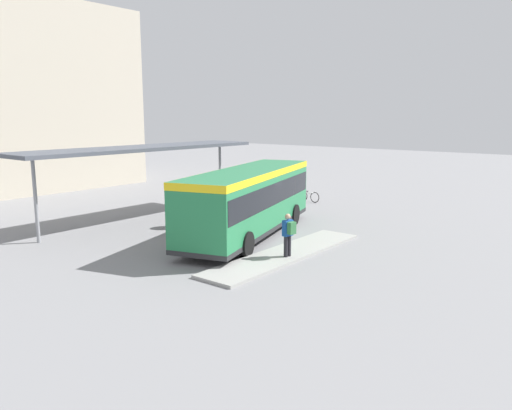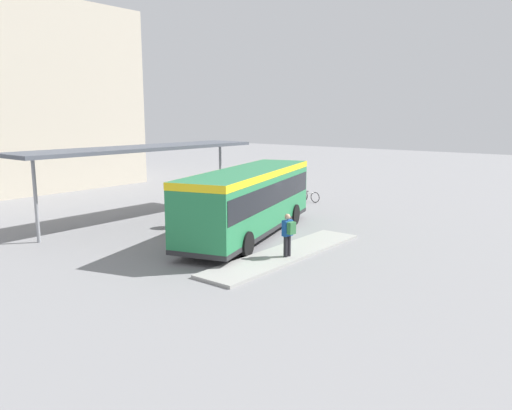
# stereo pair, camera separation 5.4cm
# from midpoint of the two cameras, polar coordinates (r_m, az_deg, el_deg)

# --- Properties ---
(ground_plane) EXTENTS (120.00, 120.00, 0.00)m
(ground_plane) POSITION_cam_midpoint_polar(r_m,az_deg,el_deg) (23.26, -0.87, -3.58)
(ground_plane) COLOR gray
(curb_island) EXTENTS (8.80, 1.80, 0.12)m
(curb_island) POSITION_cam_midpoint_polar(r_m,az_deg,el_deg) (20.17, 3.37, -5.59)
(curb_island) COLOR #9E9E99
(curb_island) RESTS_ON ground_plane
(city_bus) EXTENTS (10.73, 5.50, 3.12)m
(city_bus) POSITION_cam_midpoint_polar(r_m,az_deg,el_deg) (22.90, -0.87, 0.86)
(city_bus) COLOR #237A47
(city_bus) RESTS_ON ground_plane
(pedestrian_waiting) EXTENTS (0.44, 0.48, 1.70)m
(pedestrian_waiting) POSITION_cam_midpoint_polar(r_m,az_deg,el_deg) (19.32, 3.65, -3.14)
(pedestrian_waiting) COLOR #232328
(pedestrian_waiting) RESTS_ON curb_island
(bicycle_white) EXTENTS (0.48, 1.62, 0.70)m
(bicycle_white) POSITION_cam_midpoint_polar(r_m,az_deg,el_deg) (32.57, 6.02, 0.99)
(bicycle_white) COLOR black
(bicycle_white) RESTS_ON ground_plane
(bicycle_orange) EXTENTS (0.48, 1.68, 0.72)m
(bicycle_orange) POSITION_cam_midpoint_polar(r_m,az_deg,el_deg) (32.81, 4.48, 1.11)
(bicycle_orange) COLOR black
(bicycle_orange) RESTS_ON ground_plane
(bicycle_blue) EXTENTS (0.48, 1.61, 0.70)m
(bicycle_blue) POSITION_cam_midpoint_polar(r_m,az_deg,el_deg) (33.46, 3.45, 1.28)
(bicycle_blue) COLOR black
(bicycle_blue) RESTS_ON ground_plane
(station_shelter) EXTENTS (13.98, 2.90, 3.95)m
(station_shelter) POSITION_cam_midpoint_polar(r_m,az_deg,el_deg) (26.80, -12.91, 6.25)
(station_shelter) COLOR #4C515B
(station_shelter) RESTS_ON ground_plane
(potted_planter_near_shelter) EXTENTS (0.93, 0.93, 1.29)m
(potted_planter_near_shelter) POSITION_cam_midpoint_polar(r_m,az_deg,el_deg) (25.22, -8.68, -1.07)
(potted_planter_near_shelter) COLOR slate
(potted_planter_near_shelter) RESTS_ON ground_plane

